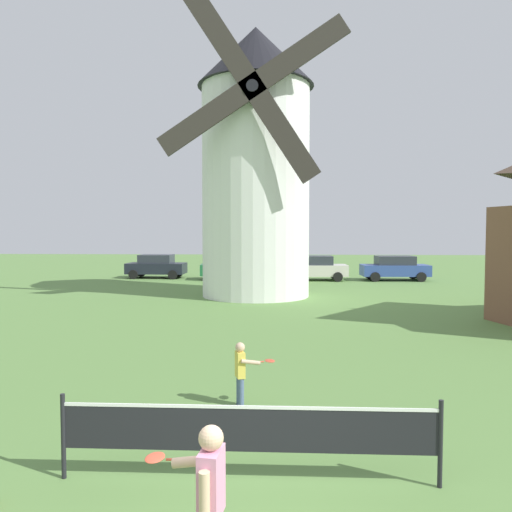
# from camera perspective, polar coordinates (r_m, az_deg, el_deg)

# --- Properties ---
(windmill) EXTENTS (8.13, 5.89, 13.26)m
(windmill) POSITION_cam_1_polar(r_m,az_deg,el_deg) (24.10, -0.03, 11.14)
(windmill) COLOR white
(windmill) RESTS_ON ground_plane
(tennis_net) EXTENTS (4.81, 0.06, 1.10)m
(tennis_net) POSITION_cam_1_polar(r_m,az_deg,el_deg) (6.57, -0.89, -19.42)
(tennis_net) COLOR black
(tennis_net) RESTS_ON ground_plane
(player_near) EXTENTS (0.79, 0.65, 1.48)m
(player_near) POSITION_cam_1_polar(r_m,az_deg,el_deg) (4.86, -5.44, -25.95)
(player_near) COLOR #333338
(player_near) RESTS_ON ground_plane
(player_far) EXTENTS (0.77, 0.38, 1.16)m
(player_far) POSITION_cam_1_polar(r_m,az_deg,el_deg) (9.17, -1.68, -13.01)
(player_far) COLOR slate
(player_far) RESTS_ON ground_plane
(parked_car_black) EXTENTS (3.87, 1.96, 1.56)m
(parked_car_black) POSITION_cam_1_polar(r_m,az_deg,el_deg) (33.53, -11.43, -1.13)
(parked_car_black) COLOR #1E232D
(parked_car_black) RESTS_ON ground_plane
(parked_car_green) EXTENTS (4.36, 2.14, 1.56)m
(parked_car_green) POSITION_cam_1_polar(r_m,az_deg,el_deg) (31.80, -2.57, -1.29)
(parked_car_green) COLOR #1E6638
(parked_car_green) RESTS_ON ground_plane
(parked_car_cream) EXTENTS (4.28, 1.96, 1.56)m
(parked_car_cream) POSITION_cam_1_polar(r_m,az_deg,el_deg) (31.52, 6.62, -1.35)
(parked_car_cream) COLOR silver
(parked_car_cream) RESTS_ON ground_plane
(parked_car_blue) EXTENTS (4.22, 1.98, 1.56)m
(parked_car_blue) POSITION_cam_1_polar(r_m,az_deg,el_deg) (32.47, 15.73, -1.31)
(parked_car_blue) COLOR #334C99
(parked_car_blue) RESTS_ON ground_plane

